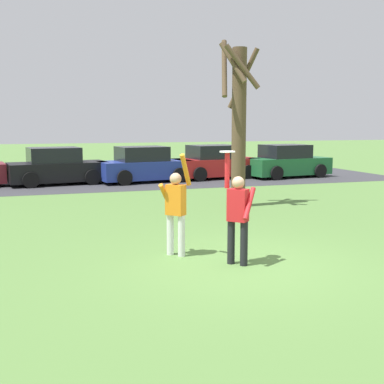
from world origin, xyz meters
TOP-DOWN VIEW (x-y plane):
  - ground_plane at (0.00, 0.00)m, footprint 120.00×120.00m
  - person_catcher at (-0.08, 0.09)m, footprint 0.55×0.57m
  - person_defender at (-0.99, 1.07)m, footprint 0.65×0.66m
  - frisbee_disc at (-0.23, 0.25)m, footprint 0.28×0.28m
  - parked_car_black at (-2.59, 14.02)m, footprint 4.30×2.45m
  - parked_car_blue at (1.18, 13.71)m, footprint 4.30×2.45m
  - parked_car_red at (4.69, 14.14)m, footprint 4.30×2.45m
  - parked_car_green at (8.24, 13.57)m, footprint 4.30×2.45m
  - parking_strip at (1.00, 13.96)m, footprint 24.75×6.40m
  - bare_tree_tall at (2.52, 6.22)m, footprint 1.41×1.40m

SIDE VIEW (x-z plane):
  - ground_plane at x=0.00m, z-range 0.00..0.00m
  - parking_strip at x=1.00m, z-range 0.00..0.01m
  - parked_car_black at x=-2.59m, z-range -0.07..1.52m
  - parked_car_blue at x=1.18m, z-range -0.07..1.52m
  - parked_car_red at x=4.69m, z-range -0.07..1.52m
  - parked_car_green at x=8.24m, z-range -0.07..1.52m
  - person_defender at x=-0.99m, z-range -0.04..2.00m
  - person_catcher at x=-0.08m, z-range -0.06..2.02m
  - frisbee_disc at x=-0.23m, z-range 2.08..2.10m
  - bare_tree_tall at x=2.52m, z-range 0.12..5.31m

